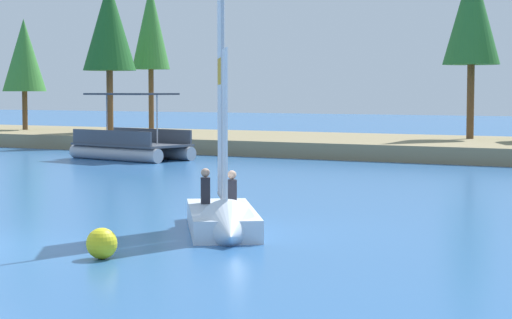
# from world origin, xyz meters

# --- Properties ---
(shore_bank) EXTENTS (80.00, 10.20, 0.71)m
(shore_bank) POSITION_xyz_m (0.00, 29.92, 0.35)
(shore_bank) COLOR #897A56
(shore_bank) RESTS_ON ground
(shoreline_tree_left) EXTENTS (2.51, 2.51, 6.43)m
(shoreline_tree_left) POSITION_xyz_m (-25.53, 29.46, 5.01)
(shoreline_tree_left) COLOR brown
(shoreline_tree_left) RESTS_ON shore_bank
(shoreline_tree_midleft) EXTENTS (2.18, 2.18, 8.40)m
(shoreline_tree_midleft) POSITION_xyz_m (-18.72, 32.50, 6.60)
(shoreline_tree_midleft) COLOR brown
(shoreline_tree_midleft) RESTS_ON shore_bank
(shoreline_tree_centre) EXTENTS (2.84, 2.84, 8.21)m
(shoreline_tree_centre) POSITION_xyz_m (-18.64, 28.60, 6.45)
(shoreline_tree_centre) COLOR brown
(shoreline_tree_centre) RESTS_ON shore_bank
(shoreline_tree_midright) EXTENTS (2.69, 2.69, 8.40)m
(shoreline_tree_midright) POSITION_xyz_m (0.18, 31.89, 6.61)
(shoreline_tree_midright) COLOR brown
(shoreline_tree_midright) RESTS_ON shore_bank
(sailboat) EXTENTS (3.66, 4.41, 6.69)m
(sailboat) POSITION_xyz_m (3.54, 4.05, 0.47)
(sailboat) COLOR silver
(sailboat) RESTS_ON ground
(pontoon_boat) EXTENTS (5.69, 3.49, 2.88)m
(pontoon_boat) POSITION_xyz_m (-11.47, 20.93, 0.70)
(pontoon_boat) COLOR #B2B2B7
(pontoon_boat) RESTS_ON ground
(channel_buoy) EXTENTS (0.56, 0.56, 0.56)m
(channel_buoy) POSITION_xyz_m (3.14, 0.54, 0.28)
(channel_buoy) COLOR yellow
(channel_buoy) RESTS_ON ground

